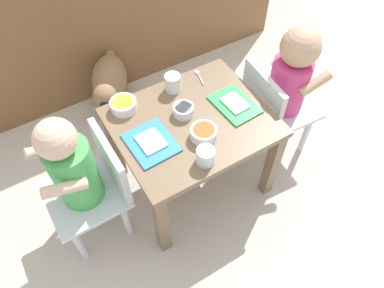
{
  "coord_description": "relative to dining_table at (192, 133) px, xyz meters",
  "views": [
    {
      "loc": [
        -0.47,
        -0.78,
        1.46
      ],
      "look_at": [
        0.0,
        0.0,
        0.28
      ],
      "focal_mm": 33.97,
      "sensor_mm": 36.0,
      "label": 1
    }
  ],
  "objects": [
    {
      "name": "ground_plane",
      "position": [
        0.0,
        0.0,
        -0.35
      ],
      "size": [
        7.0,
        7.0,
        0.0
      ],
      "primitive_type": "plane",
      "color": "beige"
    },
    {
      "name": "kitchen_cabinet_back",
      "position": [
        0.0,
        0.95,
        0.09
      ],
      "size": [
        2.04,
        0.39,
        0.87
      ],
      "primitive_type": "cube",
      "color": "brown",
      "rests_on": "ground"
    },
    {
      "name": "dining_table",
      "position": [
        0.0,
        0.0,
        0.0
      ],
      "size": [
        0.59,
        0.49,
        0.43
      ],
      "color": "#7A6047",
      "rests_on": "ground"
    },
    {
      "name": "seated_child_left",
      "position": [
        -0.45,
        0.01,
        0.06
      ],
      "size": [
        0.28,
        0.28,
        0.68
      ],
      "color": "silver",
      "rests_on": "ground"
    },
    {
      "name": "seated_child_right",
      "position": [
        0.46,
        -0.02,
        0.07
      ],
      "size": [
        0.3,
        0.3,
        0.67
      ],
      "color": "silver",
      "rests_on": "ground"
    },
    {
      "name": "dog",
      "position": [
        -0.12,
        0.61,
        -0.15
      ],
      "size": [
        0.29,
        0.39,
        0.31
      ],
      "color": "olive",
      "rests_on": "ground"
    },
    {
      "name": "food_tray_left",
      "position": [
        -0.18,
        -0.02,
        0.08
      ],
      "size": [
        0.16,
        0.19,
        0.02
      ],
      "color": "#388CD8",
      "rests_on": "dining_table"
    },
    {
      "name": "food_tray_right",
      "position": [
        0.18,
        -0.02,
        0.08
      ],
      "size": [
        0.15,
        0.2,
        0.02
      ],
      "color": "green",
      "rests_on": "dining_table"
    },
    {
      "name": "water_cup_left",
      "position": [
        0.02,
        0.18,
        0.11
      ],
      "size": [
        0.06,
        0.06,
        0.07
      ],
      "color": "white",
      "rests_on": "dining_table"
    },
    {
      "name": "water_cup_right",
      "position": [
        -0.06,
        -0.19,
        0.1
      ],
      "size": [
        0.07,
        0.07,
        0.06
      ],
      "color": "white",
      "rests_on": "dining_table"
    },
    {
      "name": "veggie_bowl_far",
      "position": [
        -0.2,
        0.19,
        0.1
      ],
      "size": [
        0.1,
        0.1,
        0.04
      ],
      "color": "white",
      "rests_on": "dining_table"
    },
    {
      "name": "cereal_bowl_right_side",
      "position": [
        -0.01,
        0.04,
        0.1
      ],
      "size": [
        0.08,
        0.08,
        0.04
      ],
      "color": "white",
      "rests_on": "dining_table"
    },
    {
      "name": "veggie_bowl_near",
      "position": [
        -0.01,
        -0.09,
        0.1
      ],
      "size": [
        0.1,
        0.1,
        0.04
      ],
      "color": "white",
      "rests_on": "dining_table"
    },
    {
      "name": "spoon_by_left_tray",
      "position": [
        0.15,
        0.2,
        0.08
      ],
      "size": [
        0.03,
        0.1,
        0.01
      ],
      "color": "silver",
      "rests_on": "dining_table"
    }
  ]
}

